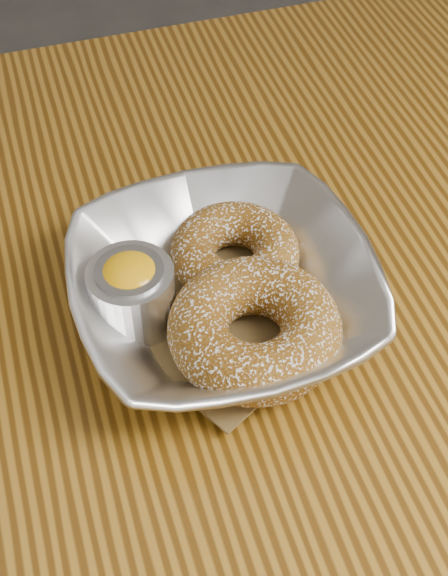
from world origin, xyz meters
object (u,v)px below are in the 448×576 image
object	(u,v)px
table	(171,427)
ramekin	(132,292)
donut_back	(235,253)
donut_front	(254,328)
serving_bowl	(224,292)

from	to	relation	value
table	ramekin	size ratio (longest dim) A/B	20.47
donut_back	donut_front	xyz separation A→B (m)	(-0.01, -0.07, 0.00)
donut_front	ramekin	bearing A→B (deg)	144.91
table	donut_front	distance (m)	0.14
donut_front	ramekin	world-z (taller)	ramekin
table	donut_front	xyz separation A→B (m)	(0.06, -0.02, 0.13)
serving_bowl	donut_front	xyz separation A→B (m)	(0.01, -0.04, 0.00)
donut_back	ramekin	xyz separation A→B (m)	(-0.08, -0.02, 0.01)
donut_back	ramekin	size ratio (longest dim) A/B	1.60
donut_front	ramekin	size ratio (longest dim) A/B	1.97
serving_bowl	donut_front	world-z (taller)	same
serving_bowl	donut_back	world-z (taller)	serving_bowl
serving_bowl	donut_front	bearing A→B (deg)	-77.64
serving_bowl	donut_front	distance (m)	0.04
serving_bowl	donut_back	xyz separation A→B (m)	(0.02, 0.03, 0.00)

